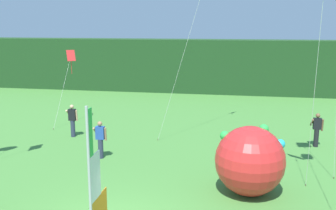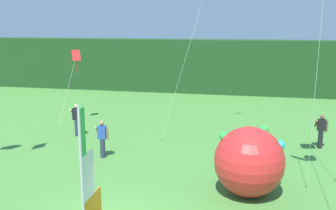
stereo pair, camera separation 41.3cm
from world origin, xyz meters
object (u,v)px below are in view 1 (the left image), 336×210
object	(u,v)px
banner_flag	(95,194)
person_far_left	(317,129)
person_mid_field	(100,139)
kite_red_diamond_5	(70,60)
person_near_banner	(73,120)
inflatable_balloon	(250,161)

from	to	relation	value
banner_flag	person_far_left	world-z (taller)	banner_flag
person_mid_field	kite_red_diamond_5	size ratio (longest dim) A/B	0.39
person_near_banner	person_far_left	bearing A→B (deg)	2.64
inflatable_balloon	kite_red_diamond_5	bearing A→B (deg)	141.45
kite_red_diamond_5	person_mid_field	bearing A→B (deg)	-55.76
inflatable_balloon	kite_red_diamond_5	world-z (taller)	kite_red_diamond_5
banner_flag	person_near_banner	bearing A→B (deg)	116.73
person_mid_field	kite_red_diamond_5	bearing A→B (deg)	124.24
banner_flag	person_far_left	size ratio (longest dim) A/B	2.51
inflatable_balloon	person_mid_field	bearing A→B (deg)	158.19
person_mid_field	banner_flag	bearing A→B (deg)	-70.41
person_near_banner	person_far_left	xyz separation A→B (m)	(11.72, 0.54, -0.04)
person_mid_field	person_far_left	xyz separation A→B (m)	(9.24, 3.31, -0.02)
person_far_left	inflatable_balloon	world-z (taller)	inflatable_balloon
person_mid_field	person_near_banner	bearing A→B (deg)	131.78
kite_red_diamond_5	person_far_left	bearing A→B (deg)	-8.72
banner_flag	person_mid_field	xyz separation A→B (m)	(-2.61, 7.33, -1.05)
banner_flag	inflatable_balloon	world-z (taller)	banner_flag
banner_flag	person_mid_field	size ratio (longest dim) A/B	2.47
inflatable_balloon	person_near_banner	bearing A→B (deg)	148.70
banner_flag	inflatable_balloon	distance (m)	6.05
person_near_banner	kite_red_diamond_5	world-z (taller)	kite_red_diamond_5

